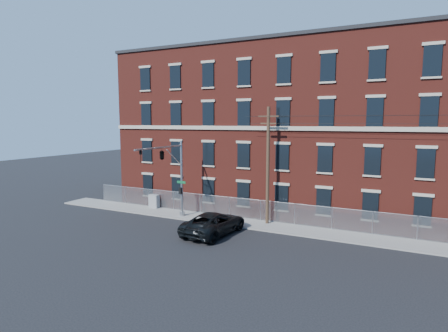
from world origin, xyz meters
TOP-DOWN VIEW (x-y plane):
  - ground at (0.00, 0.00)m, footprint 140.00×140.00m
  - sidewalk at (12.00, 5.00)m, footprint 65.00×3.00m
  - mill_building at (12.00, 13.93)m, footprint 55.30×14.32m
  - chain_link_fence at (12.00, 6.30)m, footprint 59.06×0.06m
  - traffic_signal_mast at (-6.00, 2.18)m, footprint 0.90×6.75m
  - utility_pole_near at (2.00, 5.60)m, footprint 1.80×0.28m
  - pickup_truck at (-0.86, 1.19)m, footprint 3.44×6.55m
  - utility_cabinet at (-10.34, 6.00)m, footprint 1.11×0.63m

SIDE VIEW (x-z plane):
  - ground at x=0.00m, z-range 0.00..0.00m
  - sidewalk at x=12.00m, z-range 0.00..0.12m
  - utility_cabinet at x=-10.34m, z-range 0.12..1.45m
  - pickup_truck at x=-0.86m, z-range 0.00..1.76m
  - chain_link_fence at x=12.00m, z-range 0.13..1.98m
  - utility_pole_near at x=2.00m, z-range 0.34..10.34m
  - traffic_signal_mast at x=-6.00m, z-range 1.89..8.89m
  - mill_building at x=12.00m, z-range 0.00..16.30m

